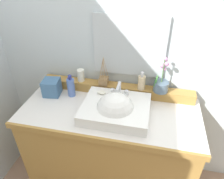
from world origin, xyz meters
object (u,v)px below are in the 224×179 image
Objects in this scene: sink_basin at (115,110)px; tumbler_cup at (81,75)px; reed_diffuser at (104,81)px; tissue_box at (52,87)px; soap_dispenser at (142,82)px; soap_bar at (102,93)px; potted_plant at (161,84)px; lotion_bottle at (71,87)px.

tumbler_cup is at bearing 141.94° from sink_basin.
reed_diffuser is 1.81× the size of tissue_box.
soap_dispenser reaches higher than tumbler_cup.
soap_dispenser is 0.61× the size of reed_diffuser.
soap_dispenser is 0.73m from tissue_box.
soap_dispenser is at bearing 9.17° from tissue_box.
tumbler_cup is (-0.22, 0.16, 0.04)m from soap_bar.
potted_plant reaches higher than soap_bar.
soap_bar is 0.46m from potted_plant.
soap_dispenser is (-0.15, -0.00, -0.00)m from potted_plant.
reed_diffuser is at bearing 16.03° from tissue_box.
lotion_bottle is at bearing 171.72° from soap_bar.
reed_diffuser reaches higher than tissue_box.
lotion_bottle is (-0.05, -0.12, -0.05)m from tumbler_cup.
soap_dispenser is (0.16, 0.26, 0.10)m from sink_basin.
sink_basin reaches higher than soap_bar.
soap_bar is at bearing -2.78° from tissue_box.
potted_plant is at bearing 17.66° from soap_bar.
lotion_bottle is at bearing -158.04° from reed_diffuser.
potted_plant reaches higher than tumbler_cup.
sink_basin is 0.41m from potted_plant.
reed_diffuser is 0.27m from lotion_bottle.
sink_basin is 3.23× the size of soap_dispenser.
tissue_box is at bearing -147.30° from tumbler_cup.
sink_basin is 2.55× the size of lotion_bottle.
reed_diffuser reaches higher than soap_bar.
sink_basin is 1.98× the size of reed_diffuser.
sink_basin is 0.32m from soap_dispenser.
sink_basin is 4.75× the size of tumbler_cup.
sink_basin is 1.71× the size of potted_plant.
potted_plant reaches higher than sink_basin.
tissue_box is (-0.43, 0.02, -0.02)m from soap_bar.
potted_plant reaches higher than tissue_box.
lotion_bottle is 0.16m from tissue_box.
soap_dispenser reaches higher than soap_bar.
soap_dispenser is (0.29, 0.14, 0.05)m from soap_bar.
reed_diffuser reaches higher than tumbler_cup.
tumbler_cup is (-0.35, 0.28, 0.09)m from sink_basin.
potted_plant is at bearing 7.80° from tissue_box.
sink_basin is at bearing -14.12° from tissue_box.
lotion_bottle is (-0.55, -0.10, -0.06)m from soap_dispenser.
lotion_bottle is at bearing 158.26° from sink_basin.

